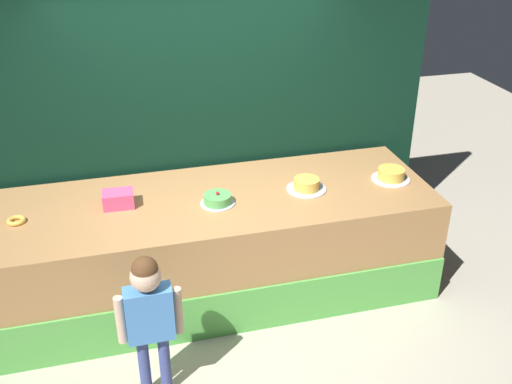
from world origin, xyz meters
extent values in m
plane|color=#BCB29E|center=(0.00, 0.00, 0.00)|extent=(12.00, 12.00, 0.00)
cube|color=#B27F4C|center=(0.00, 0.63, 0.47)|extent=(3.70, 1.25, 0.93)
cube|color=#59B24C|center=(0.00, -0.01, 0.21)|extent=(3.70, 0.02, 0.42)
cube|color=black|center=(0.00, 1.35, 1.51)|extent=(4.35, 0.08, 3.01)
cylinder|color=#3F4C8C|center=(-0.75, -0.47, 0.26)|extent=(0.08, 0.08, 0.52)
cylinder|color=#3F4C8C|center=(-0.60, -0.47, 0.26)|extent=(0.08, 0.08, 0.52)
cube|color=#4C8CD8|center=(-0.68, -0.47, 0.72)|extent=(0.32, 0.14, 0.40)
cylinder|color=beige|center=(-0.87, -0.47, 0.70)|extent=(0.06, 0.06, 0.37)
cylinder|color=beige|center=(-0.48, -0.47, 0.70)|extent=(0.06, 0.06, 0.37)
sphere|color=beige|center=(-0.68, -0.47, 1.02)|extent=(0.21, 0.21, 0.21)
sphere|color=brown|center=(-0.68, -0.47, 1.08)|extent=(0.18, 0.18, 0.18)
cube|color=#ED5087|center=(-0.79, 0.69, 1.00)|extent=(0.25, 0.19, 0.13)
torus|color=#F2BF4C|center=(-1.57, 0.62, 0.95)|extent=(0.14, 0.14, 0.03)
cylinder|color=silver|center=(0.00, 0.52, 0.94)|extent=(0.29, 0.29, 0.01)
cylinder|color=#59B259|center=(0.00, 0.52, 0.98)|extent=(0.23, 0.23, 0.07)
sphere|color=red|center=(0.00, 0.52, 1.03)|extent=(0.03, 0.03, 0.03)
cylinder|color=silver|center=(0.79, 0.57, 0.94)|extent=(0.34, 0.34, 0.01)
cylinder|color=#F2BF4C|center=(0.79, 0.57, 0.99)|extent=(0.22, 0.22, 0.09)
cone|color=#F2E566|center=(0.79, 0.57, 1.06)|extent=(0.02, 0.02, 0.04)
cylinder|color=silver|center=(1.57, 0.57, 0.94)|extent=(0.34, 0.34, 0.01)
cylinder|color=#F2BF4C|center=(1.57, 0.57, 0.99)|extent=(0.24, 0.24, 0.09)
camera|label=1|loc=(-0.79, -3.71, 3.31)|focal=41.95mm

